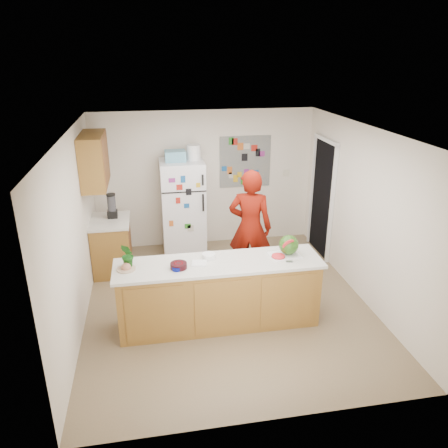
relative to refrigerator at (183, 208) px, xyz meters
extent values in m
cube|color=brown|center=(0.45, -1.88, -0.86)|extent=(4.00, 4.50, 0.02)
cube|color=beige|center=(0.45, 0.38, 0.40)|extent=(4.00, 0.02, 2.50)
cube|color=beige|center=(-1.56, -1.88, 0.40)|extent=(0.02, 4.50, 2.50)
cube|color=beige|center=(2.46, -1.88, 0.40)|extent=(0.02, 4.50, 2.50)
cube|color=white|center=(0.45, -1.88, 1.66)|extent=(4.00, 4.50, 0.02)
cube|color=black|center=(2.44, -0.43, 0.17)|extent=(0.03, 0.85, 2.04)
cube|color=brown|center=(0.25, -2.38, -0.41)|extent=(2.60, 0.62, 0.88)
cube|color=silver|center=(0.25, -2.38, 0.05)|extent=(2.68, 0.70, 0.04)
cube|color=brown|center=(-1.24, -0.53, -0.42)|extent=(0.60, 0.80, 0.86)
cube|color=silver|center=(-1.24, -0.53, 0.03)|extent=(0.64, 0.84, 0.04)
cube|color=brown|center=(-1.37, -0.58, 1.05)|extent=(0.35, 1.00, 0.80)
cube|color=silver|center=(0.00, 0.00, 0.00)|extent=(0.75, 0.70, 1.70)
cube|color=#5999B2|center=(-0.10, 0.00, 0.94)|extent=(0.35, 0.28, 0.18)
cube|color=slate|center=(1.20, 0.36, 0.70)|extent=(0.95, 0.01, 0.95)
imported|color=#660F05|center=(0.92, -1.28, 0.07)|extent=(0.78, 0.65, 1.83)
cylinder|color=black|center=(-1.19, -0.41, 0.24)|extent=(0.14, 0.14, 0.38)
cube|color=silver|center=(1.14, -2.34, 0.08)|extent=(0.43, 0.35, 0.01)
sphere|color=#2C5413|center=(1.20, -2.32, 0.21)|extent=(0.26, 0.26, 0.26)
cylinder|color=#D51644|center=(1.04, -2.39, 0.09)|extent=(0.17, 0.17, 0.02)
cylinder|color=black|center=(-0.27, -2.45, 0.11)|extent=(0.23, 0.23, 0.07)
cylinder|color=silver|center=(0.14, -2.23, 0.10)|extent=(0.20, 0.20, 0.06)
cylinder|color=#030A63|center=(-0.29, -2.49, 0.10)|extent=(0.17, 0.17, 0.05)
cylinder|color=#BAA58C|center=(-0.92, -2.38, 0.08)|extent=(0.29, 0.29, 0.02)
cube|color=white|center=(0.00, -2.38, 0.08)|extent=(0.22, 0.20, 0.02)
cube|color=gray|center=(1.14, -2.53, 0.08)|extent=(0.09, 0.05, 0.01)
imported|color=#114415|center=(-0.88, -2.33, 0.24)|extent=(0.20, 0.22, 0.33)
camera|label=1|loc=(-0.57, -7.34, 2.59)|focal=35.00mm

